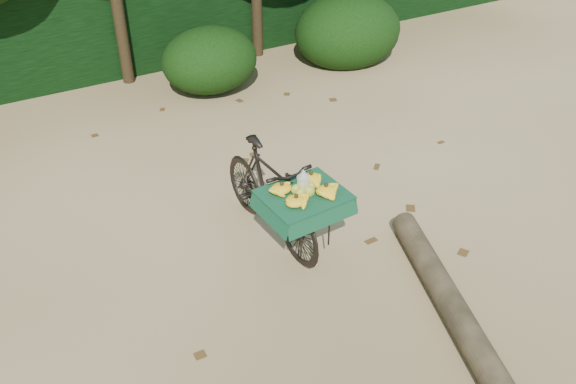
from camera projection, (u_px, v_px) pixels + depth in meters
ground at (253, 295)px, 5.70m from camera, size 80.00×80.00×0.00m
vendor_bicycle at (271, 194)px, 6.13m from camera, size 0.78×1.81×1.05m
fallen_log at (474, 343)px, 5.06m from camera, size 1.33×3.30×0.25m
hedge_backdrop at (70, 12)px, 9.69m from camera, size 26.00×1.80×1.80m
bush_clumps at (146, 77)px, 8.72m from camera, size 8.80×1.70×0.90m
leaf_litter at (223, 256)px, 6.16m from camera, size 7.00×7.30×0.01m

